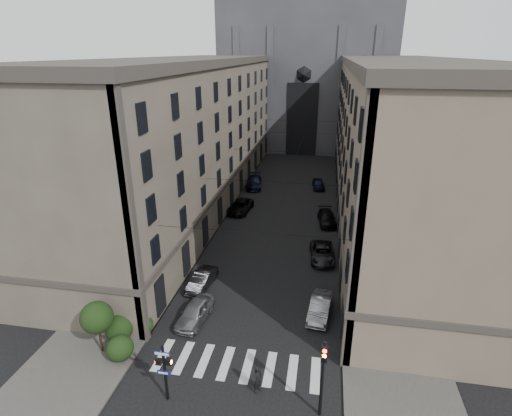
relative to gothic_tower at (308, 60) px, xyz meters
The scene contains 19 objects.
sidewalk_left 44.07m from the gothic_tower, 105.08° to the right, with size 7.00×80.00×0.15m, color #383533.
sidewalk_right 44.07m from the gothic_tower, 74.92° to the right, with size 7.00×80.00×0.15m, color #383533.
zebra_crossing 72.18m from the gothic_tower, 90.00° to the right, with size 11.00×3.20×0.01m, color beige.
building_left 42.07m from the gothic_tower, 109.04° to the right, with size 13.60×60.60×18.85m.
building_right 42.07m from the gothic_tower, 70.96° to the right, with size 13.60×60.60×18.85m.
gothic_tower is the anchor object (origin of this frame).
pedestrian_signal_left 75.15m from the gothic_tower, 92.74° to the right, with size 1.02×0.38×4.00m.
traffic_light_right 74.67m from the gothic_tower, 85.62° to the right, with size 0.34×0.50×5.20m.
shrub_cluster 72.29m from the gothic_tower, 97.11° to the right, with size 3.90×4.40×3.90m.
tram_wires 40.72m from the gothic_tower, 90.00° to the right, with size 14.00×60.00×0.43m.
car_left_near 68.20m from the gothic_tower, 93.67° to the right, with size 1.80×4.48×1.53m, color gray.
car_left_midnear 63.74m from the gothic_tower, 94.79° to the right, with size 1.50×4.30×1.42m, color black.
car_left_midfar 46.65m from the gothic_tower, 97.35° to the right, with size 2.44×5.30×1.47m, color black.
car_left_far 37.43m from the gothic_tower, 99.63° to the right, with size 2.29×5.64×1.64m, color black.
car_right_near 65.97m from the gothic_tower, 85.20° to the right, with size 1.56×4.46×1.47m, color slate.
car_right_midnear 57.08m from the gothic_tower, 84.43° to the right, with size 2.34×5.07×1.41m, color black.
car_right_midfar 48.49m from the gothic_tower, 82.83° to the right, with size 2.00×4.92×1.43m, color black.
car_right_far 36.21m from the gothic_tower, 82.44° to the right, with size 1.68×4.19×1.43m, color black.
pedestrian 73.92m from the gothic_tower, 88.58° to the right, with size 0.71×0.47×1.95m, color black.
Camera 1 is at (4.97, -15.53, 19.67)m, focal length 28.00 mm.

